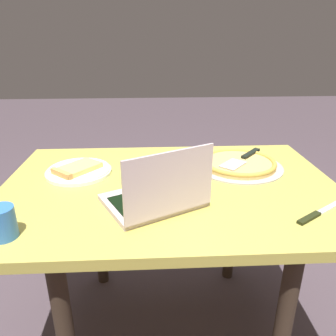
% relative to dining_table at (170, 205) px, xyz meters
% --- Properties ---
extents(ground_plane, '(12.00, 12.00, 0.00)m').
position_rel_dining_table_xyz_m(ground_plane, '(0.00, 0.00, -0.66)').
color(ground_plane, '#463A41').
extents(dining_table, '(1.27, 0.88, 0.75)m').
position_rel_dining_table_xyz_m(dining_table, '(0.00, 0.00, 0.00)').
color(dining_table, '#AB9E44').
rests_on(dining_table, ground_plane).
extents(laptop, '(0.38, 0.35, 0.22)m').
position_rel_dining_table_xyz_m(laptop, '(-0.05, -0.18, 0.13)').
color(laptop, '#C1ABB1').
rests_on(laptop, dining_table).
extents(pizza_plate, '(0.26, 0.26, 0.04)m').
position_rel_dining_table_xyz_m(pizza_plate, '(-0.37, 0.12, 0.10)').
color(pizza_plate, silver).
rests_on(pizza_plate, dining_table).
extents(pizza_tray, '(0.37, 0.37, 0.04)m').
position_rel_dining_table_xyz_m(pizza_tray, '(0.31, 0.16, 0.11)').
color(pizza_tray, '#A7A19B').
rests_on(pizza_tray, dining_table).
extents(table_knife, '(0.22, 0.15, 0.01)m').
position_rel_dining_table_xyz_m(table_knife, '(0.45, -0.25, 0.09)').
color(table_knife, silver).
rests_on(table_knife, dining_table).
extents(drink_cup, '(0.08, 0.08, 0.09)m').
position_rel_dining_table_xyz_m(drink_cup, '(-0.49, -0.32, 0.14)').
color(drink_cup, '#2F68B8').
rests_on(drink_cup, dining_table).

